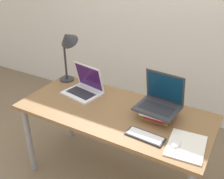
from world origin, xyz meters
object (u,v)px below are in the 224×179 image
object	(u,v)px
mouse	(176,143)
laptop_left	(84,88)
wireless_keyboard	(145,136)
desk_lamp	(67,43)
book_stack	(158,112)
laptop_on_books	(160,101)
notepad	(186,146)

from	to	relation	value
mouse	laptop_left	bearing A→B (deg)	162.36
wireless_keyboard	mouse	size ratio (longest dim) A/B	2.75
desk_lamp	book_stack	bearing A→B (deg)	-8.37
laptop_on_books	desk_lamp	world-z (taller)	desk_lamp
wireless_keyboard	desk_lamp	bearing A→B (deg)	156.50
laptop_on_books	notepad	world-z (taller)	laptop_on_books
laptop_left	laptop_on_books	world-z (taller)	laptop_on_books
wireless_keyboard	desk_lamp	world-z (taller)	desk_lamp
laptop_left	notepad	distance (m)	1.02
book_stack	laptop_on_books	distance (m)	0.09
wireless_keyboard	mouse	bearing A→B (deg)	5.97
laptop_left	laptop_on_books	bearing A→B (deg)	-2.16
book_stack	desk_lamp	xyz separation A→B (m)	(-0.93, 0.14, 0.35)
book_stack	mouse	bearing A→B (deg)	-49.18
laptop_on_books	mouse	xyz separation A→B (m)	(0.22, -0.27, -0.12)
laptop_left	notepad	xyz separation A→B (m)	(0.98, -0.27, -0.05)
laptop_left	desk_lamp	bearing A→B (deg)	157.12
laptop_left	book_stack	distance (m)	0.70
wireless_keyboard	book_stack	bearing A→B (deg)	92.88
wireless_keyboard	notepad	size ratio (longest dim) A/B	0.86
book_stack	notepad	xyz separation A→B (m)	(0.28, -0.23, -0.04)
mouse	laptop_on_books	bearing A→B (deg)	129.36
mouse	notepad	size ratio (longest dim) A/B	0.31
mouse	book_stack	bearing A→B (deg)	130.82
book_stack	laptop_left	bearing A→B (deg)	176.78
laptop_on_books	desk_lamp	size ratio (longest dim) A/B	0.62
book_stack	laptop_on_books	bearing A→B (deg)	88.25
book_stack	wireless_keyboard	size ratio (longest dim) A/B	0.95
laptop_on_books	desk_lamp	bearing A→B (deg)	172.41
notepad	laptop_left	bearing A→B (deg)	164.53
mouse	desk_lamp	size ratio (longest dim) A/B	0.19
wireless_keyboard	desk_lamp	distance (m)	1.10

